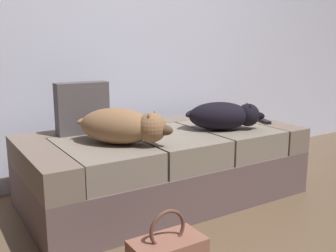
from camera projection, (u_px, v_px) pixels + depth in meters
name	position (u px, v px, depth m)	size (l,w,h in m)	color
couch	(164.00, 165.00, 2.71)	(1.86, 0.91, 0.47)	#604C4D
dog_tan	(123.00, 126.00, 2.33)	(0.50, 0.55, 0.21)	#886142
dog_dark	(224.00, 116.00, 2.72)	(0.54, 0.41, 0.19)	black
tv_remote	(264.00, 121.00, 2.97)	(0.04, 0.15, 0.02)	black
throw_pillow	(82.00, 108.00, 2.59)	(0.34, 0.12, 0.34)	#4F474B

